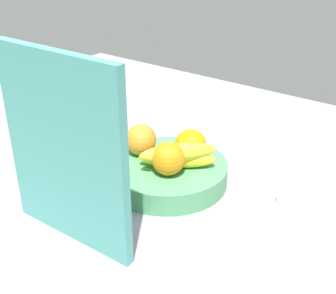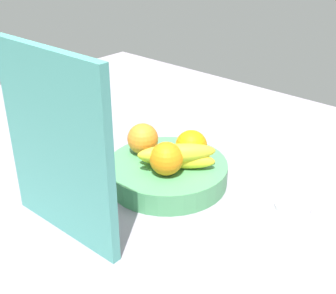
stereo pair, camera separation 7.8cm
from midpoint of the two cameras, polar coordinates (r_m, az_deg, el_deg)
name	(u,v)px [view 1 (the left image)]	position (r cm, az deg, el deg)	size (l,w,h in cm)	color
ground_plane	(167,187)	(104.48, -2.22, -5.17)	(180.00, 140.00, 3.00)	gray
fruit_bowl	(168,172)	(102.52, -2.17, -3.26)	(27.21, 27.21, 4.93)	#4E9C62
orange_front_left	(142,139)	(104.27, -5.43, 0.97)	(7.21, 7.21, 7.21)	orange
orange_front_right	(168,159)	(95.46, -2.31, -1.54)	(7.21, 7.21, 7.21)	orange
orange_center	(191,145)	(101.06, 0.69, 0.20)	(7.21, 7.21, 7.21)	orange
banana_bunch	(177,156)	(97.52, -1.14, -1.20)	(16.42, 15.54, 6.20)	yellow
cutting_board	(64,152)	(80.79, -15.69, -0.66)	(28.00, 1.80, 36.00)	teal
thermos_tumbler	(47,128)	(113.59, -16.94, 2.26)	(7.35, 7.35, 17.53)	#B5BAB5
jar_lid	(294,200)	(99.23, 13.50, -6.55)	(7.58, 7.58, 1.02)	silver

